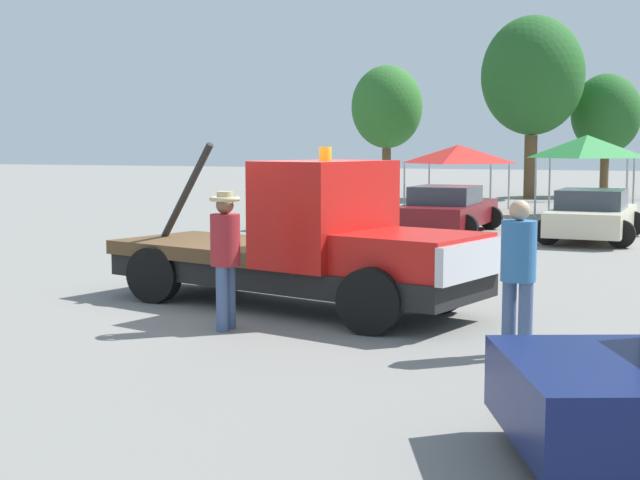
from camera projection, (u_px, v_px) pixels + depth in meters
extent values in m
plane|color=gray|center=(290.00, 307.00, 13.64)|extent=(160.00, 160.00, 0.00)
cube|color=black|center=(290.00, 273.00, 13.58)|extent=(6.29, 3.12, 0.35)
cube|color=red|center=(414.00, 254.00, 12.26)|extent=(2.03, 2.06, 0.55)
cube|color=silver|center=(472.00, 260.00, 11.74)|extent=(0.52, 1.81, 0.50)
cube|color=red|center=(325.00, 213.00, 13.09)|extent=(1.74, 2.27, 1.54)
cube|color=brown|center=(217.00, 247.00, 14.44)|extent=(3.39, 2.65, 0.22)
cylinder|color=black|center=(187.00, 192.00, 14.74)|extent=(1.19, 0.38, 1.63)
cylinder|color=orange|center=(325.00, 154.00, 13.00)|extent=(0.18, 0.18, 0.20)
cylinder|color=black|center=(441.00, 283.00, 13.14)|extent=(0.88, 0.26, 0.88)
cylinder|color=black|center=(370.00, 301.00, 11.59)|extent=(0.88, 0.26, 0.88)
cylinder|color=black|center=(236.00, 262.00, 15.52)|extent=(0.88, 0.26, 0.88)
cylinder|color=black|center=(154.00, 275.00, 13.97)|extent=(0.88, 0.26, 0.88)
cylinder|color=black|center=(585.00, 393.00, 7.66)|extent=(0.68, 0.22, 0.68)
cylinder|color=#475B84|center=(525.00, 320.00, 10.31)|extent=(0.17, 0.17, 0.89)
cylinder|color=#475B84|center=(509.00, 317.00, 10.47)|extent=(0.17, 0.17, 0.89)
cylinder|color=teal|center=(519.00, 251.00, 10.30)|extent=(0.41, 0.41, 0.71)
sphere|color=tan|center=(520.00, 210.00, 10.25)|extent=(0.24, 0.24, 0.24)
cylinder|color=#475B84|center=(222.00, 299.00, 11.79)|extent=(0.16, 0.16, 0.87)
cylinder|color=#475B84|center=(230.00, 296.00, 11.99)|extent=(0.16, 0.16, 0.87)
cylinder|color=maroon|center=(225.00, 240.00, 11.81)|extent=(0.40, 0.40, 0.69)
sphere|color=brown|center=(225.00, 205.00, 11.76)|extent=(0.24, 0.24, 0.24)
torus|color=tan|center=(225.00, 199.00, 11.75)|extent=(0.41, 0.41, 0.06)
cylinder|color=tan|center=(225.00, 195.00, 11.75)|extent=(0.21, 0.21, 0.11)
cube|color=#2D2D33|center=(323.00, 208.00, 27.51)|extent=(2.01, 4.90, 0.60)
cube|color=#333D47|center=(320.00, 191.00, 27.24)|extent=(1.67, 2.10, 0.50)
cylinder|color=black|center=(321.00, 210.00, 29.37)|extent=(0.68, 0.22, 0.68)
cylinder|color=black|center=(369.00, 212.00, 28.62)|extent=(0.68, 0.22, 0.68)
cylinder|color=black|center=(273.00, 217.00, 26.44)|extent=(0.68, 0.22, 0.68)
cylinder|color=black|center=(325.00, 219.00, 25.69)|extent=(0.68, 0.22, 0.68)
cube|color=maroon|center=(447.00, 214.00, 25.10)|extent=(1.95, 4.75, 0.60)
cube|color=#333D47|center=(445.00, 195.00, 24.82)|extent=(1.69, 2.01, 0.50)
cylinder|color=black|center=(432.00, 216.00, 26.94)|extent=(0.68, 0.22, 0.68)
cylinder|color=black|center=(491.00, 218.00, 26.25)|extent=(0.68, 0.22, 0.68)
cylinder|color=black|center=(399.00, 225.00, 23.99)|extent=(0.68, 0.22, 0.68)
cylinder|color=black|center=(465.00, 227.00, 23.30)|extent=(0.68, 0.22, 0.68)
cube|color=beige|center=(592.00, 220.00, 23.17)|extent=(1.87, 4.66, 0.60)
cube|color=#333D47|center=(592.00, 199.00, 22.90)|extent=(1.63, 1.97, 0.50)
cylinder|color=black|center=(567.00, 221.00, 24.97)|extent=(0.68, 0.22, 0.68)
cylinder|color=black|center=(633.00, 224.00, 24.27)|extent=(0.68, 0.22, 0.68)
cylinder|color=black|center=(548.00, 231.00, 22.11)|extent=(0.68, 0.22, 0.68)
cylinder|color=black|center=(621.00, 234.00, 21.41)|extent=(0.68, 0.22, 0.68)
cylinder|color=#9E9EA3|center=(404.00, 188.00, 32.96)|extent=(0.07, 0.07, 1.79)
cylinder|color=#9E9EA3|center=(490.00, 190.00, 31.69)|extent=(0.07, 0.07, 1.79)
cylinder|color=#9E9EA3|center=(429.00, 185.00, 35.90)|extent=(0.07, 0.07, 1.79)
cylinder|color=#9E9EA3|center=(509.00, 186.00, 34.63)|extent=(0.07, 0.07, 1.79)
pyramid|color=red|center=(458.00, 154.00, 33.66)|extent=(3.22, 3.22, 0.70)
cylinder|color=#9E9EA3|center=(535.00, 188.00, 30.14)|extent=(0.07, 0.07, 2.04)
cylinder|color=#9E9EA3|center=(627.00, 190.00, 28.98)|extent=(0.07, 0.07, 2.04)
cylinder|color=#9E9EA3|center=(549.00, 185.00, 32.82)|extent=(0.07, 0.07, 2.04)
cylinder|color=#9E9EA3|center=(634.00, 186.00, 31.66)|extent=(0.07, 0.07, 2.04)
pyramid|color=#287F38|center=(587.00, 146.00, 30.75)|extent=(2.94, 2.94, 0.79)
cylinder|color=brown|center=(604.00, 175.00, 43.11)|extent=(0.41, 0.41, 2.07)
ellipsoid|color=#235B23|center=(606.00, 114.00, 42.80)|extent=(3.30, 3.30, 3.84)
cylinder|color=brown|center=(386.00, 170.00, 46.92)|extent=(0.46, 0.46, 2.32)
ellipsoid|color=#2D6B28|center=(387.00, 107.00, 46.57)|extent=(3.72, 3.72, 4.32)
cylinder|color=brown|center=(530.00, 167.00, 41.51)|extent=(0.59, 0.59, 2.95)
ellipsoid|color=#235B23|center=(533.00, 75.00, 41.06)|extent=(4.71, 4.71, 5.47)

